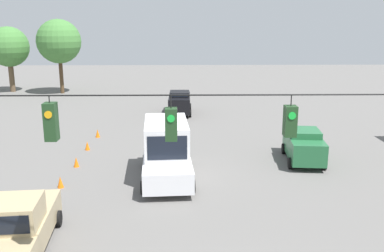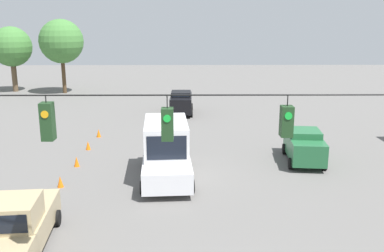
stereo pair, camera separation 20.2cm
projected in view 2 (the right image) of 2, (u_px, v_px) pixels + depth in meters
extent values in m
cylinder|color=black|center=(228.00, 95.00, 11.28)|extent=(23.31, 0.04, 0.04)
cube|color=#1E3D1E|center=(287.00, 121.00, 11.47)|extent=(0.32, 0.36, 0.84)
cylinder|color=black|center=(288.00, 100.00, 11.33)|extent=(0.03, 0.03, 0.30)
cylinder|color=green|center=(289.00, 116.00, 11.24)|extent=(0.20, 0.02, 0.20)
cube|color=#1E3D1E|center=(167.00, 124.00, 11.46)|extent=(0.32, 0.36, 0.88)
cylinder|color=black|center=(167.00, 102.00, 11.31)|extent=(0.03, 0.03, 0.35)
cylinder|color=green|center=(167.00, 119.00, 11.22)|extent=(0.20, 0.02, 0.20)
cube|color=#1E3D1E|center=(48.00, 121.00, 11.40)|extent=(0.32, 0.36, 1.03)
cylinder|color=black|center=(46.00, 99.00, 11.26)|extent=(0.03, 0.03, 0.19)
cylinder|color=orange|center=(45.00, 114.00, 11.16)|extent=(0.20, 0.02, 0.20)
cube|color=tan|center=(17.00, 228.00, 15.32)|extent=(2.55, 5.23, 0.90)
cube|color=tan|center=(9.00, 212.00, 14.52)|extent=(2.08, 1.99, 0.90)
cube|color=black|center=(0.00, 225.00, 13.63)|extent=(1.67, 0.18, 0.63)
cylinder|color=black|center=(3.00, 220.00, 16.91)|extent=(0.28, 0.66, 0.64)
cylinder|color=black|center=(57.00, 218.00, 17.12)|extent=(0.28, 0.66, 0.64)
cube|color=black|center=(181.00, 103.00, 37.65)|extent=(1.89, 4.54, 1.29)
cube|color=black|center=(181.00, 94.00, 37.46)|extent=(1.71, 2.01, 0.36)
cube|color=black|center=(181.00, 95.00, 36.48)|extent=(1.47, 0.04, 0.25)
cylinder|color=black|center=(170.00, 113.00, 36.39)|extent=(0.23, 0.64, 0.64)
cylinder|color=black|center=(191.00, 113.00, 36.38)|extent=(0.23, 0.64, 0.64)
cylinder|color=black|center=(172.00, 107.00, 39.24)|extent=(0.23, 0.64, 0.64)
cylinder|color=black|center=(192.00, 107.00, 39.23)|extent=(0.23, 0.64, 0.64)
cube|color=#236038|center=(304.00, 146.00, 24.79)|extent=(2.24, 4.44, 1.22)
cube|color=#236038|center=(305.00, 133.00, 24.60)|extent=(1.87, 2.04, 0.36)
cube|color=black|center=(302.00, 129.00, 25.52)|extent=(1.47, 0.16, 0.25)
cylinder|color=black|center=(315.00, 150.00, 26.20)|extent=(0.28, 0.66, 0.64)
cylinder|color=black|center=(284.00, 149.00, 26.35)|extent=(0.28, 0.66, 0.64)
cylinder|color=black|center=(325.00, 164.00, 23.51)|extent=(0.28, 0.66, 0.64)
cylinder|color=black|center=(291.00, 163.00, 23.66)|extent=(0.28, 0.66, 0.64)
cube|color=silver|center=(167.00, 163.00, 22.18)|extent=(2.76, 6.42, 1.00)
cube|color=silver|center=(166.00, 137.00, 22.16)|extent=(2.43, 4.15, 1.67)
cube|color=black|center=(167.00, 148.00, 20.21)|extent=(1.89, 0.14, 1.17)
cylinder|color=black|center=(142.00, 188.00, 20.24)|extent=(0.26, 0.65, 0.64)
cylinder|color=black|center=(192.00, 186.00, 20.41)|extent=(0.26, 0.65, 0.64)
cylinder|color=black|center=(145.00, 160.00, 24.19)|extent=(0.26, 0.65, 0.64)
cylinder|color=black|center=(187.00, 159.00, 24.36)|extent=(0.26, 0.65, 0.64)
cone|color=orange|center=(10.00, 247.00, 15.02)|extent=(0.31, 0.31, 0.57)
cone|color=orange|center=(40.00, 206.00, 18.28)|extent=(0.31, 0.31, 0.57)
cone|color=orange|center=(60.00, 182.00, 21.07)|extent=(0.31, 0.31, 0.57)
cone|color=orange|center=(77.00, 162.00, 24.06)|extent=(0.31, 0.31, 0.57)
cone|color=orange|center=(88.00, 145.00, 27.20)|extent=(0.31, 0.31, 0.57)
cone|color=orange|center=(99.00, 133.00, 30.16)|extent=(0.31, 0.31, 0.57)
cylinder|color=brown|center=(14.00, 75.00, 49.30)|extent=(0.59, 0.59, 3.89)
sphere|color=#427A38|center=(11.00, 47.00, 48.54)|extent=(4.53, 4.53, 4.53)
cylinder|color=#4C3823|center=(64.00, 73.00, 48.10)|extent=(0.43, 0.43, 4.45)
sphere|color=#427A38|center=(61.00, 41.00, 47.25)|extent=(4.85, 4.85, 4.85)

